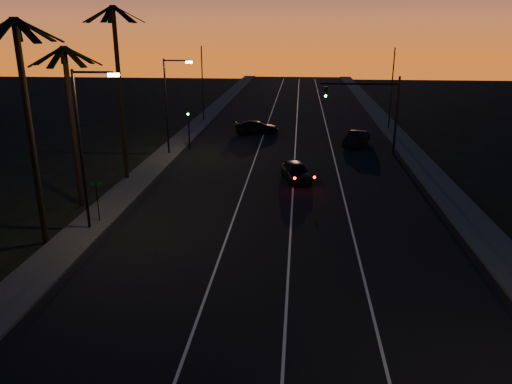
# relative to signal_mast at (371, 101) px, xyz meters

# --- Properties ---
(road) EXTENTS (20.00, 170.00, 0.01)m
(road) POSITION_rel_signal_mast_xyz_m (-7.14, -9.99, -4.78)
(road) COLOR black
(road) RESTS_ON ground
(sidewalk_left) EXTENTS (2.40, 170.00, 0.16)m
(sidewalk_left) POSITION_rel_signal_mast_xyz_m (-18.34, -9.99, -4.70)
(sidewalk_left) COLOR #333330
(sidewalk_left) RESTS_ON ground
(sidewalk_right) EXTENTS (2.40, 170.00, 0.16)m
(sidewalk_right) POSITION_rel_signal_mast_xyz_m (4.06, -9.99, -4.70)
(sidewalk_right) COLOR #333330
(sidewalk_right) RESTS_ON ground
(lane_stripe_left) EXTENTS (0.12, 160.00, 0.01)m
(lane_stripe_left) POSITION_rel_signal_mast_xyz_m (-10.14, -9.99, -4.76)
(lane_stripe_left) COLOR silver
(lane_stripe_left) RESTS_ON road
(lane_stripe_mid) EXTENTS (0.12, 160.00, 0.01)m
(lane_stripe_mid) POSITION_rel_signal_mast_xyz_m (-6.64, -9.99, -4.76)
(lane_stripe_mid) COLOR silver
(lane_stripe_mid) RESTS_ON road
(lane_stripe_right) EXTENTS (0.12, 160.00, 0.01)m
(lane_stripe_right) POSITION_rel_signal_mast_xyz_m (-3.14, -9.99, -4.76)
(lane_stripe_right) COLOR silver
(lane_stripe_right) RESTS_ON road
(palm_near) EXTENTS (4.25, 4.16, 11.53)m
(palm_near) POSITION_rel_signal_mast_xyz_m (-19.74, -21.99, 2.29)
(palm_near) COLOR black
(palm_near) RESTS_ON ground
(palm_mid) EXTENTS (4.25, 4.16, 10.03)m
(palm_mid) POSITION_rel_signal_mast_xyz_m (-20.34, -15.99, 1.47)
(palm_mid) COLOR black
(palm_mid) RESTS_ON ground
(palm_far) EXTENTS (4.25, 4.16, 12.53)m
(palm_far) POSITION_rel_signal_mast_xyz_m (-19.34, -9.99, 2.83)
(palm_far) COLOR black
(palm_far) RESTS_ON ground
(streetlight_left_near) EXTENTS (2.55, 0.26, 9.00)m
(streetlight_left_near) POSITION_rel_signal_mast_xyz_m (-17.84, -19.99, 0.54)
(streetlight_left_near) COLOR black
(streetlight_left_near) RESTS_ON ground
(streetlight_left_far) EXTENTS (2.55, 0.26, 8.50)m
(streetlight_left_far) POSITION_rel_signal_mast_xyz_m (-17.82, -1.99, 0.28)
(streetlight_left_far) COLOR black
(streetlight_left_far) RESTS_ON ground
(street_sign) EXTENTS (0.70, 0.06, 2.60)m
(street_sign) POSITION_rel_signal_mast_xyz_m (-17.94, -18.99, -3.13)
(street_sign) COLOR black
(street_sign) RESTS_ON ground
(signal_mast) EXTENTS (7.10, 0.41, 7.00)m
(signal_mast) POSITION_rel_signal_mast_xyz_m (0.00, 0.00, 0.00)
(signal_mast) COLOR black
(signal_mast) RESTS_ON ground
(signal_post) EXTENTS (0.28, 0.37, 4.20)m
(signal_post) POSITION_rel_signal_mast_xyz_m (-16.64, -0.01, -1.89)
(signal_post) COLOR black
(signal_post) RESTS_ON ground
(far_pole_left) EXTENTS (0.14, 0.14, 9.00)m
(far_pole_left) POSITION_rel_signal_mast_xyz_m (-18.14, 15.01, -0.28)
(far_pole_left) COLOR black
(far_pole_left) RESTS_ON ground
(far_pole_right) EXTENTS (0.14, 0.14, 9.00)m
(far_pole_right) POSITION_rel_signal_mast_xyz_m (3.86, 12.01, -0.28)
(far_pole_right) COLOR black
(far_pole_right) RESTS_ON ground
(lead_car) EXTENTS (2.79, 4.97, 1.44)m
(lead_car) POSITION_rel_signal_mast_xyz_m (-6.47, -9.20, -4.05)
(lead_car) COLOR black
(lead_car) RESTS_ON road
(right_car) EXTENTS (3.10, 4.61, 1.44)m
(right_car) POSITION_rel_signal_mast_xyz_m (-0.72, 2.92, -4.05)
(right_car) COLOR black
(right_car) RESTS_ON road
(cross_car) EXTENTS (5.27, 3.66, 1.42)m
(cross_car) POSITION_rel_signal_mast_xyz_m (-10.94, 8.01, -4.06)
(cross_car) COLOR black
(cross_car) RESTS_ON road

